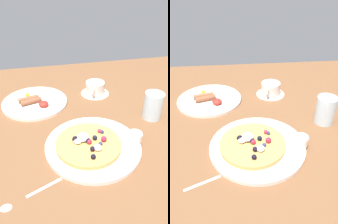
{
  "view_description": "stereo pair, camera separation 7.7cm",
  "coord_description": "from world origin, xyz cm",
  "views": [
    {
      "loc": [
        -10.47,
        -65.21,
        47.44
      ],
      "look_at": [
        4.3,
        0.2,
        4.0
      ],
      "focal_mm": 35.39,
      "sensor_mm": 36.0,
      "label": 1
    },
    {
      "loc": [
        -2.84,
        -66.48,
        47.44
      ],
      "look_at": [
        4.3,
        0.2,
        4.0
      ],
      "focal_mm": 35.39,
      "sensor_mm": 36.0,
      "label": 2
    }
  ],
  "objects": [
    {
      "name": "ground_plane",
      "position": [
        0.0,
        0.0,
        -1.5
      ],
      "size": [
        170.6,
        118.29,
        3.0
      ],
      "primitive_type": "cube",
      "color": "brown"
    },
    {
      "name": "pancake_plate",
      "position": [
        3.82,
        -14.54,
        0.68
      ],
      "size": [
        29.99,
        29.99,
        1.37
      ],
      "primitive_type": "cylinder",
      "color": "white",
      "rests_on": "ground_plane"
    },
    {
      "name": "pancake_with_berries",
      "position": [
        2.2,
        -14.97,
        2.28
      ],
      "size": [
        20.37,
        20.37,
        3.66
      ],
      "color": "tan",
      "rests_on": "pancake_plate"
    },
    {
      "name": "syrup_ramekin",
      "position": [
        17.23,
        -15.84,
        2.94
      ],
      "size": [
        4.47,
        4.47,
        3.05
      ],
      "color": "white",
      "rests_on": "pancake_plate"
    },
    {
      "name": "breakfast_plate",
      "position": [
        -13.0,
        17.11,
        0.61
      ],
      "size": [
        26.86,
        26.86,
        1.21
      ],
      "primitive_type": "cylinder",
      "color": "white",
      "rests_on": "ground_plane"
    },
    {
      "name": "fried_breakfast",
      "position": [
        -13.86,
        16.47,
        2.18
      ],
      "size": [
        12.04,
        14.15,
        2.42
      ],
      "color": "brown",
      "rests_on": "breakfast_plate"
    },
    {
      "name": "coffee_saucer",
      "position": [
        13.85,
        20.07,
        0.33
      ],
      "size": [
        12.55,
        12.55,
        0.65
      ],
      "primitive_type": "cylinder",
      "color": "white",
      "rests_on": "ground_plane"
    },
    {
      "name": "coffee_cup",
      "position": [
        13.79,
        19.94,
        3.27
      ],
      "size": [
        8.33,
        10.72,
        5.05
      ],
      "color": "white",
      "rests_on": "coffee_saucer"
    },
    {
      "name": "teaspoon",
      "position": [
        -17.89,
        -29.02,
        0.24
      ],
      "size": [
        15.63,
        7.2,
        0.6
      ],
      "color": "silver",
      "rests_on": "ground_plane"
    },
    {
      "name": "water_glass",
      "position": [
        29.74,
        -2.86,
        5.09
      ],
      "size": [
        6.99,
        6.99,
        10.19
      ],
      "primitive_type": "cylinder",
      "color": "silver",
      "rests_on": "ground_plane"
    }
  ]
}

